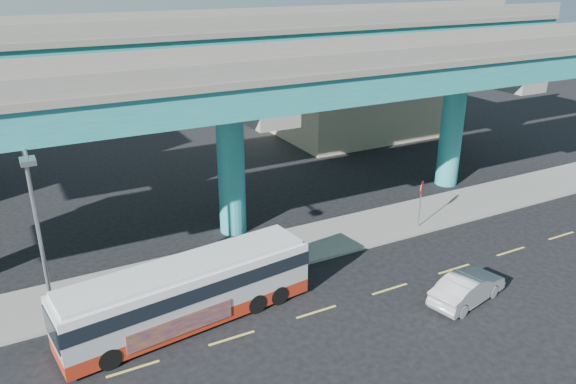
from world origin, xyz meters
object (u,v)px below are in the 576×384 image
transit_bus (188,291)px  street_lamp (36,214)px  sedan (467,288)px  stop_sign (421,194)px

transit_bus → street_lamp: street_lamp is taller
sedan → stop_sign: (3.06, 6.90, 1.52)m
sedan → street_lamp: size_ratio=0.54×
sedan → street_lamp: bearing=56.9°
transit_bus → street_lamp: bearing=153.4°
sedan → street_lamp: 18.33m
street_lamp → stop_sign: size_ratio=2.87×
sedan → stop_sign: bearing=-36.7°
street_lamp → stop_sign: 19.95m
transit_bus → stop_sign: bearing=3.0°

